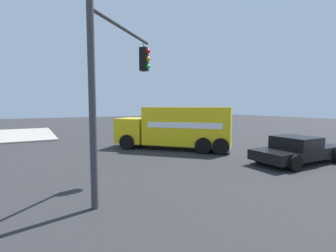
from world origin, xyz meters
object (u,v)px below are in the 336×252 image
Objects in this scene: traffic_light_primary at (116,79)px; sedan_maroon at (156,123)px; pickup_black at (298,149)px; delivery_truck at (177,127)px.

sedan_maroon is at bearing -30.26° from traffic_light_primary.
pickup_black is at bearing 173.38° from sedan_maroon.
pickup_black is (-0.36, -9.47, -3.10)m from traffic_light_primary.
delivery_truck is 1.66× the size of sedan_maroon.
delivery_truck reaches higher than pickup_black.
traffic_light_primary is 23.79m from sedan_maroon.
pickup_black is 20.85m from sedan_maroon.
traffic_light_primary is (-6.22, 6.26, 2.35)m from delivery_truck.
delivery_truck reaches higher than sedan_maroon.
delivery_truck is at bearing 26.02° from pickup_black.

